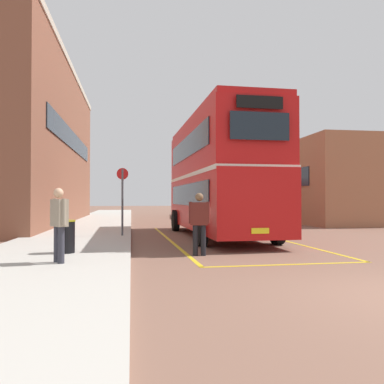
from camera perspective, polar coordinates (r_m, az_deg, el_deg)
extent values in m
plane|color=brown|center=(20.47, 4.04, -5.28)|extent=(135.60, 135.60, 0.00)
cube|color=#B2ADA3|center=(22.45, -13.83, -4.69)|extent=(4.00, 57.60, 0.14)
cube|color=brown|center=(26.56, -22.52, 5.87)|extent=(5.45, 20.88, 9.34)
cube|color=#232D38|center=(26.10, -16.59, 6.99)|extent=(0.06, 15.87, 1.10)
cube|color=#BCB29E|center=(27.55, -22.45, 15.93)|extent=(5.57, 21.00, 0.36)
cube|color=#9E6647|center=(30.25, 17.12, 1.04)|extent=(6.33, 15.53, 5.16)
cube|color=#232D38|center=(29.01, 11.43, 1.61)|extent=(0.06, 11.80, 1.10)
cylinder|color=black|center=(19.09, -2.38, -4.09)|extent=(0.31, 1.01, 1.00)
cylinder|color=black|center=(19.61, 5.16, -4.00)|extent=(0.31, 1.01, 1.00)
cylinder|color=black|center=(12.97, 1.37, -5.55)|extent=(0.31, 1.01, 1.00)
cylinder|color=black|center=(13.72, 12.08, -5.28)|extent=(0.31, 1.01, 1.00)
cube|color=#B71414|center=(16.25, 3.65, -1.45)|extent=(2.78, 10.09, 2.10)
cube|color=#B71414|center=(16.36, 3.65, 5.92)|extent=(2.77, 9.89, 2.10)
cube|color=#B71414|center=(16.54, 3.64, 9.88)|extent=(2.67, 9.79, 0.20)
cube|color=silver|center=(16.27, 3.65, 2.25)|extent=(2.81, 9.99, 0.14)
cube|color=#19232D|center=(15.99, -0.79, -0.39)|extent=(0.25, 8.22, 0.84)
cube|color=#19232D|center=(16.12, -0.79, 6.38)|extent=(0.25, 8.22, 0.84)
cube|color=#19232D|center=(16.60, 7.93, -0.40)|extent=(0.25, 8.22, 0.84)
cube|color=#19232D|center=(16.73, 7.92, 6.12)|extent=(0.25, 8.22, 0.84)
cube|color=#19232D|center=(11.61, 9.67, 9.29)|extent=(1.76, 0.09, 0.80)
cube|color=black|center=(11.75, 9.66, 12.55)|extent=(1.38, 0.08, 0.36)
cube|color=#19232D|center=(21.17, 0.39, -0.26)|extent=(2.01, 0.09, 1.00)
cube|color=yellow|center=(11.46, 9.72, -5.49)|extent=(0.52, 0.04, 0.16)
cylinder|color=black|center=(37.44, 0.25, -2.63)|extent=(0.34, 0.94, 0.92)
cylinder|color=black|center=(37.69, 4.11, -2.61)|extent=(0.34, 0.94, 0.92)
cylinder|color=black|center=(31.94, 0.88, -2.91)|extent=(0.34, 0.94, 0.92)
cylinder|color=black|center=(32.23, 5.39, -2.89)|extent=(0.34, 0.94, 0.92)
cube|color=#B71414|center=(34.78, 2.63, -0.87)|extent=(3.29, 9.38, 2.60)
cube|color=silver|center=(34.81, 2.62, 1.37)|extent=(3.11, 9.00, 0.12)
cube|color=#19232D|center=(34.67, 0.57, -0.30)|extent=(0.70, 7.33, 0.96)
cube|color=#19232D|center=(34.94, 4.67, -0.30)|extent=(0.70, 7.33, 0.96)
cube|color=#19232D|center=(39.38, 1.92, -0.45)|extent=(1.97, 0.22, 1.10)
cylinder|color=black|center=(10.84, 1.63, -6.92)|extent=(0.14, 0.14, 0.82)
cylinder|color=black|center=(10.84, 0.48, -6.92)|extent=(0.14, 0.14, 0.82)
cube|color=#591E19|center=(10.79, 1.05, -3.12)|extent=(0.51, 0.30, 0.62)
cylinder|color=#591E19|center=(10.79, 2.33, -2.96)|extent=(0.09, 0.09, 0.59)
cylinder|color=#591E19|center=(10.79, -0.22, -2.96)|extent=(0.09, 0.09, 0.59)
sphere|color=brown|center=(10.76, 1.05, -0.73)|extent=(0.22, 0.22, 0.22)
cylinder|color=#2D2D38|center=(9.13, -18.19, -7.21)|extent=(0.14, 0.14, 0.79)
cylinder|color=#2D2D38|center=(9.31, -18.72, -7.08)|extent=(0.14, 0.14, 0.79)
cube|color=gray|center=(9.17, -18.43, -2.84)|extent=(0.44, 0.51, 0.59)
cylinder|color=gray|center=(8.96, -17.83, -2.70)|extent=(0.09, 0.09, 0.56)
cylinder|color=gray|center=(9.38, -19.01, -2.61)|extent=(0.09, 0.09, 0.56)
sphere|color=tan|center=(9.16, -18.53, -0.13)|extent=(0.21, 0.21, 0.21)
cylinder|color=black|center=(10.84, -17.58, -6.18)|extent=(0.46, 0.46, 0.81)
cylinder|color=olive|center=(10.81, -17.57, -3.94)|extent=(0.48, 0.48, 0.04)
cylinder|color=#4C4C51|center=(15.44, -9.92, -1.45)|extent=(0.08, 0.08, 2.53)
cylinder|color=red|center=(15.47, -9.90, 2.58)|extent=(0.44, 0.05, 0.44)
cube|color=gold|center=(14.96, -3.23, -6.85)|extent=(0.44, 12.02, 0.01)
cube|color=gold|center=(15.99, 11.66, -6.45)|extent=(0.44, 12.02, 0.01)
cube|color=gold|center=(9.69, 13.63, -10.03)|extent=(4.23, 0.23, 0.01)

